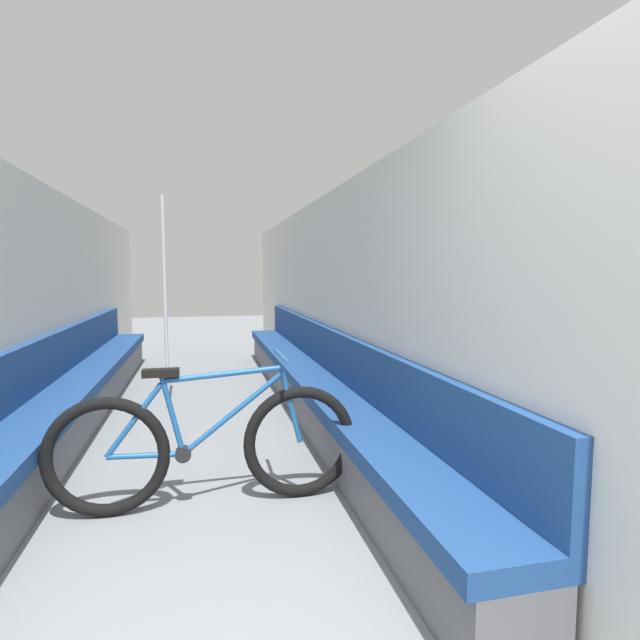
{
  "coord_description": "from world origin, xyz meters",
  "views": [
    {
      "loc": [
        0.04,
        -0.94,
        1.36
      ],
      "look_at": [
        0.86,
        2.48,
        1.03
      ],
      "focal_mm": 28.0,
      "sensor_mm": 36.0,
      "label": 1
    }
  ],
  "objects_px": {
    "bicycle": "(207,446)",
    "grab_pole_near": "(165,306)",
    "bench_seat_row_right": "(312,384)",
    "bench_seat_row_left": "(72,396)"
  },
  "relations": [
    {
      "from": "bench_seat_row_right",
      "to": "grab_pole_near",
      "type": "bearing_deg",
      "value": 159.89
    },
    {
      "from": "bicycle",
      "to": "grab_pole_near",
      "type": "bearing_deg",
      "value": 96.52
    },
    {
      "from": "bench_seat_row_left",
      "to": "grab_pole_near",
      "type": "bearing_deg",
      "value": 33.38
    },
    {
      "from": "bench_seat_row_left",
      "to": "bench_seat_row_right",
      "type": "bearing_deg",
      "value": 0.0
    },
    {
      "from": "bench_seat_row_left",
      "to": "bicycle",
      "type": "relative_size",
      "value": 3.77
    },
    {
      "from": "bicycle",
      "to": "bench_seat_row_left",
      "type": "bearing_deg",
      "value": 119.85
    },
    {
      "from": "bench_seat_row_right",
      "to": "bicycle",
      "type": "xyz_separation_m",
      "value": [
        -1.02,
        -1.79,
        0.08
      ]
    },
    {
      "from": "bench_seat_row_right",
      "to": "grab_pole_near",
      "type": "xyz_separation_m",
      "value": [
        -1.38,
        0.51,
        0.75
      ]
    },
    {
      "from": "bench_seat_row_left",
      "to": "bicycle",
      "type": "bearing_deg",
      "value": -57.64
    },
    {
      "from": "bench_seat_row_left",
      "to": "bicycle",
      "type": "xyz_separation_m",
      "value": [
        1.13,
        -1.79,
        0.08
      ]
    }
  ]
}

